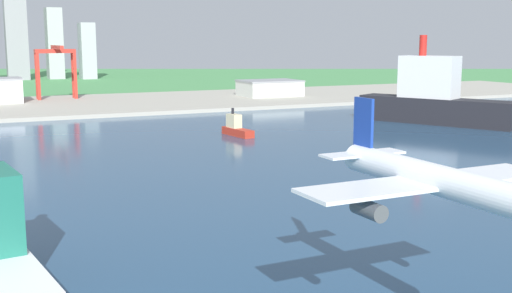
{
  "coord_description": "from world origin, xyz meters",
  "views": [
    {
      "loc": [
        -77.85,
        47.12,
        45.05
      ],
      "look_at": [
        -15.67,
        180.45,
        20.55
      ],
      "focal_mm": 45.19,
      "sensor_mm": 36.0,
      "label": 1
    }
  ],
  "objects_px": {
    "cargo_ship": "(433,99)",
    "warehouse_annex": "(270,88)",
    "tugboat_small": "(236,128)",
    "airplane_landing": "(440,182)",
    "port_crane_red": "(56,60)"
  },
  "relations": [
    {
      "from": "airplane_landing",
      "to": "warehouse_annex",
      "type": "xyz_separation_m",
      "value": [
        160.56,
        376.81,
        -18.08
      ]
    },
    {
      "from": "cargo_ship",
      "to": "warehouse_annex",
      "type": "relative_size",
      "value": 1.88
    },
    {
      "from": "tugboat_small",
      "to": "cargo_ship",
      "type": "relative_size",
      "value": 0.27
    },
    {
      "from": "cargo_ship",
      "to": "warehouse_annex",
      "type": "distance_m",
      "value": 168.63
    },
    {
      "from": "airplane_landing",
      "to": "tugboat_small",
      "type": "xyz_separation_m",
      "value": [
        62.33,
        212.88,
        -22.89
      ]
    },
    {
      "from": "port_crane_red",
      "to": "cargo_ship",
      "type": "bearing_deg",
      "value": -51.23
    },
    {
      "from": "airplane_landing",
      "to": "warehouse_annex",
      "type": "distance_m",
      "value": 409.99
    },
    {
      "from": "port_crane_red",
      "to": "warehouse_annex",
      "type": "bearing_deg",
      "value": -14.86
    },
    {
      "from": "tugboat_small",
      "to": "airplane_landing",
      "type": "bearing_deg",
      "value": -106.32
    },
    {
      "from": "tugboat_small",
      "to": "warehouse_annex",
      "type": "relative_size",
      "value": 0.5
    },
    {
      "from": "warehouse_annex",
      "to": "port_crane_red",
      "type": "bearing_deg",
      "value": 165.14
    },
    {
      "from": "tugboat_small",
      "to": "warehouse_annex",
      "type": "height_order",
      "value": "warehouse_annex"
    },
    {
      "from": "port_crane_red",
      "to": "warehouse_annex",
      "type": "distance_m",
      "value": 157.89
    },
    {
      "from": "airplane_landing",
      "to": "port_crane_red",
      "type": "height_order",
      "value": "port_crane_red"
    },
    {
      "from": "port_crane_red",
      "to": "warehouse_annex",
      "type": "height_order",
      "value": "port_crane_red"
    }
  ]
}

